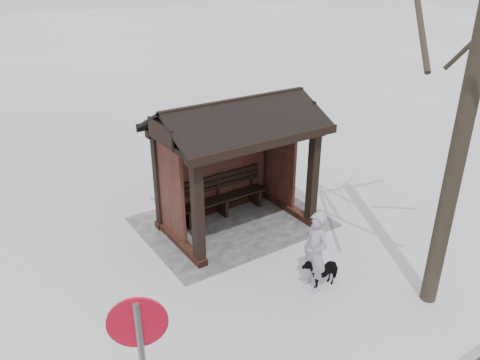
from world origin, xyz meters
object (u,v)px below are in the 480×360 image
Objects in this scene: bus_shelter at (232,138)px; pedestrian at (315,252)px; dog at (321,271)px; road_sign at (141,352)px.

pedestrian is at bearing 88.72° from bus_shelter.
dog is at bearing 92.29° from bus_shelter.
pedestrian is at bearing -101.17° from dog.
bus_shelter is at bearing -176.19° from pedestrian.
bus_shelter is 4.66× the size of dog.
road_sign reaches higher than pedestrian.
pedestrian is 0.52m from dog.
road_sign is at bearing 47.62° from bus_shelter.
dog is 4.68m from road_sign.
bus_shelter is 3.22m from pedestrian.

